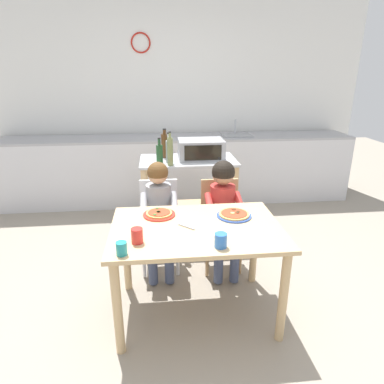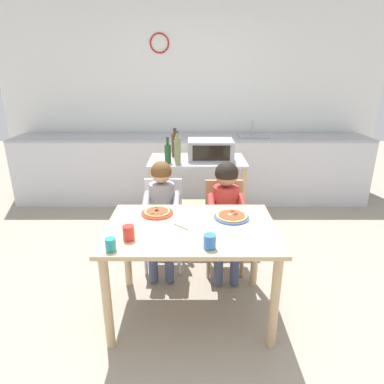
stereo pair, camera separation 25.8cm
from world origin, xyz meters
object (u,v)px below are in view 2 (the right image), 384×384
object	(u,v)px
kitchen_island_cart	(198,185)
drinking_cup_teal	(112,245)
toaster_oven	(211,150)
dining_chair_left	(164,217)
child_in_grey_shirt	(163,205)
child_in_red_shirt	(227,205)
bottle_tall_green_wine	(178,150)
pizza_plate_red_rimmed	(158,212)
bottle_dark_olive_oil	(179,151)
dining_chair_right	(225,219)
bottle_slim_sauce	(169,153)
pizza_plate_blue_rimmed	(233,217)
bottle_brown_beer	(176,145)
serving_spoon	(182,226)
dining_table	(192,240)
drinking_cup_red	(130,233)
drinking_cup_blue	(211,242)

from	to	relation	value
kitchen_island_cart	drinking_cup_teal	bearing A→B (deg)	-108.43
toaster_oven	dining_chair_left	world-z (taller)	toaster_oven
child_in_grey_shirt	child_in_red_shirt	size ratio (longest dim) A/B	0.99
bottle_tall_green_wine	pizza_plate_red_rimmed	size ratio (longest dim) A/B	1.25
child_in_red_shirt	pizza_plate_red_rimmed	distance (m)	0.65
bottle_dark_olive_oil	dining_chair_right	bearing A→B (deg)	-44.45
bottle_slim_sauce	drinking_cup_teal	xyz separation A→B (m)	(-0.25, -1.50, -0.21)
child_in_grey_shirt	pizza_plate_blue_rimmed	bearing A→B (deg)	-37.75
bottle_brown_beer	pizza_plate_blue_rimmed	world-z (taller)	bottle_brown_beer
pizza_plate_red_rimmed	child_in_grey_shirt	bearing A→B (deg)	89.97
kitchen_island_cart	dining_chair_right	bearing A→B (deg)	-69.76
bottle_dark_olive_oil	serving_spoon	size ratio (longest dim) A/B	2.39
kitchen_island_cart	dining_chair_right	distance (m)	0.70
kitchen_island_cart	child_in_grey_shirt	distance (m)	0.80
dining_table	pizza_plate_blue_rimmed	bearing A→B (deg)	25.64
bottle_brown_beer	drinking_cup_teal	size ratio (longest dim) A/B	3.69
dining_table	pizza_plate_blue_rimmed	world-z (taller)	pizza_plate_blue_rimmed
dining_table	dining_chair_right	world-z (taller)	dining_chair_right
bottle_dark_olive_oil	child_in_grey_shirt	xyz separation A→B (m)	(-0.13, -0.51, -0.37)
bottle_brown_beer	child_in_red_shirt	size ratio (longest dim) A/B	0.30
child_in_grey_shirt	toaster_oven	bearing A→B (deg)	58.43
toaster_oven	dining_chair_left	distance (m)	0.92
child_in_red_shirt	drinking_cup_red	distance (m)	1.02
bottle_slim_sauce	dining_chair_right	size ratio (longest dim) A/B	0.32
bottle_tall_green_wine	dining_chair_left	distance (m)	0.72
child_in_red_shirt	drinking_cup_blue	distance (m)	0.87
pizza_plate_red_rimmed	drinking_cup_red	bearing A→B (deg)	-108.98
bottle_tall_green_wine	dining_chair_right	size ratio (longest dim) A/B	0.38
bottle_slim_sauce	dining_chair_left	world-z (taller)	bottle_slim_sauce
child_in_grey_shirt	pizza_plate_red_rimmed	xyz separation A→B (m)	(-0.00, -0.36, 0.09)
drinking_cup_blue	toaster_oven	bearing A→B (deg)	87.02
dining_chair_right	child_in_grey_shirt	bearing A→B (deg)	-171.51
dining_table	dining_chair_left	bearing A→B (deg)	110.20
pizza_plate_red_rimmed	serving_spoon	distance (m)	0.29
toaster_oven	bottle_brown_beer	size ratio (longest dim) A/B	1.53
bottle_dark_olive_oil	dining_table	size ratio (longest dim) A/B	0.28
toaster_oven	dining_chair_left	bearing A→B (deg)	-126.36
toaster_oven	dining_table	distance (m)	1.39
bottle_dark_olive_oil	bottle_tall_green_wine	bearing A→B (deg)	95.59
bottle_brown_beer	dining_chair_left	size ratio (longest dim) A/B	0.38
bottle_brown_beer	child_in_red_shirt	bearing A→B (deg)	-61.66
dining_table	drinking_cup_red	world-z (taller)	drinking_cup_red
drinking_cup_blue	serving_spoon	xyz separation A→B (m)	(-0.19, 0.30, -0.04)
bottle_brown_beer	drinking_cup_teal	xyz separation A→B (m)	(-0.31, -1.76, -0.24)
child_in_grey_shirt	drinking_cup_blue	distance (m)	0.97
bottle_tall_green_wine	dining_chair_right	xyz separation A→B (m)	(0.44, -0.54, -0.51)
dining_table	child_in_red_shirt	world-z (taller)	child_in_red_shirt
bottle_slim_sauce	pizza_plate_red_rimmed	world-z (taller)	bottle_slim_sauce
child_in_grey_shirt	pizza_plate_blue_rimmed	size ratio (longest dim) A/B	3.86
pizza_plate_red_rimmed	child_in_red_shirt	bearing A→B (deg)	29.90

